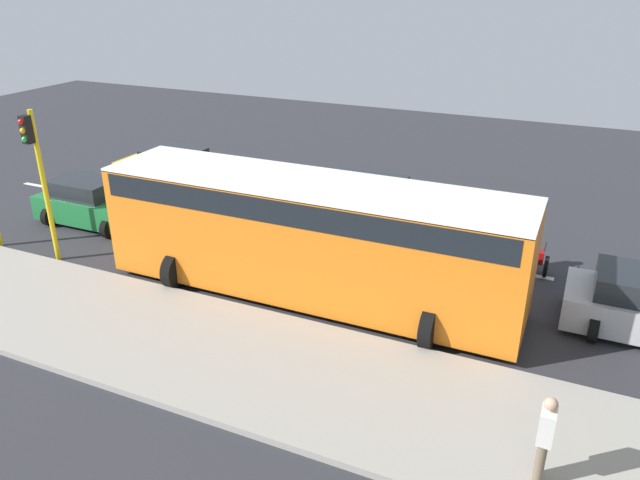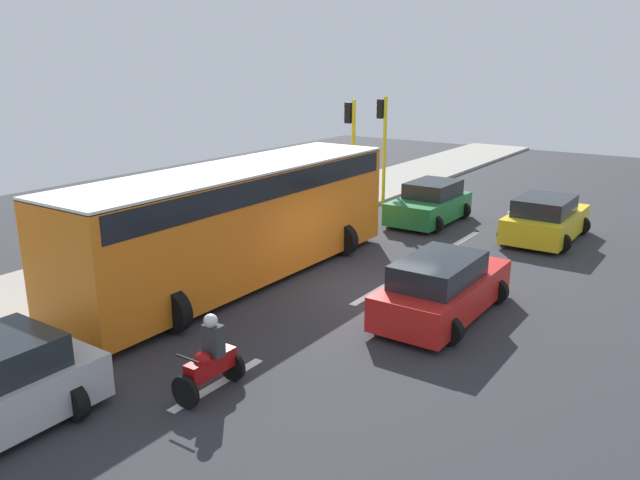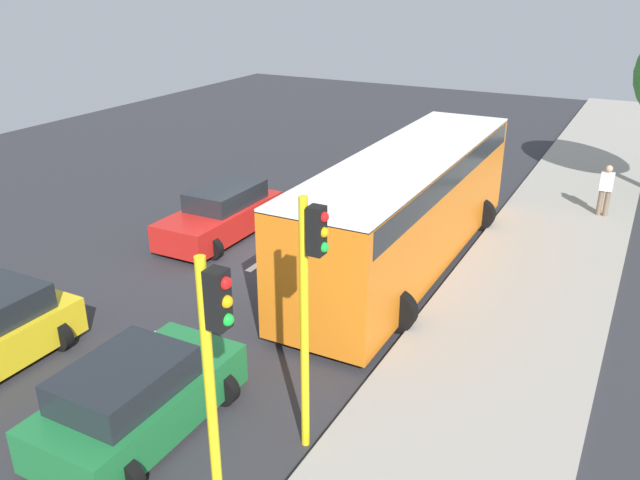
{
  "view_description": "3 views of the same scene",
  "coord_description": "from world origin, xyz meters",
  "px_view_note": "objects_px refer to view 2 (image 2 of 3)",
  "views": [
    {
      "loc": [
        16.47,
        7.4,
        7.96
      ],
      "look_at": [
        2.35,
        1.04,
        1.04
      ],
      "focal_mm": 34.07,
      "sensor_mm": 36.0,
      "label": 1
    },
    {
      "loc": [
        -7.6,
        13.66,
        5.87
      ],
      "look_at": [
        1.48,
        0.47,
        1.29
      ],
      "focal_mm": 35.21,
      "sensor_mm": 36.0,
      "label": 2
    },
    {
      "loc": [
        9.14,
        -14.25,
        7.53
      ],
      "look_at": [
        1.9,
        -0.58,
        1.07
      ],
      "focal_mm": 36.17,
      "sensor_mm": 36.0,
      "label": 3
    }
  ],
  "objects_px": {
    "car_yellow_cab": "(545,219)",
    "city_bus": "(239,215)",
    "car_green": "(430,204)",
    "traffic_light_midblock": "(351,142)",
    "traffic_light_corner": "(383,136)",
    "pedestrian_near_signal": "(320,173)",
    "car_red": "(442,288)",
    "motorcycle": "(210,361)"
  },
  "relations": [
    {
      "from": "car_yellow_cab",
      "to": "city_bus",
      "type": "xyz_separation_m",
      "value": [
        5.81,
        8.87,
        1.13
      ]
    },
    {
      "from": "car_green",
      "to": "traffic_light_midblock",
      "type": "height_order",
      "value": "traffic_light_midblock"
    },
    {
      "from": "city_bus",
      "to": "traffic_light_corner",
      "type": "relative_size",
      "value": 2.44
    },
    {
      "from": "pedestrian_near_signal",
      "to": "traffic_light_corner",
      "type": "xyz_separation_m",
      "value": [
        -3.19,
        0.11,
        1.87
      ]
    },
    {
      "from": "car_yellow_cab",
      "to": "pedestrian_near_signal",
      "type": "bearing_deg",
      "value": -8.12
    },
    {
      "from": "pedestrian_near_signal",
      "to": "traffic_light_corner",
      "type": "relative_size",
      "value": 0.38
    },
    {
      "from": "car_green",
      "to": "car_red",
      "type": "relative_size",
      "value": 0.88
    },
    {
      "from": "city_bus",
      "to": "car_green",
      "type": "bearing_deg",
      "value": -99.93
    },
    {
      "from": "car_yellow_cab",
      "to": "traffic_light_midblock",
      "type": "distance_m",
      "value": 7.49
    },
    {
      "from": "car_red",
      "to": "city_bus",
      "type": "relative_size",
      "value": 0.4
    },
    {
      "from": "city_bus",
      "to": "pedestrian_near_signal",
      "type": "bearing_deg",
      "value": -66.67
    },
    {
      "from": "car_yellow_cab",
      "to": "car_red",
      "type": "relative_size",
      "value": 0.91
    },
    {
      "from": "car_yellow_cab",
      "to": "city_bus",
      "type": "relative_size",
      "value": 0.36
    },
    {
      "from": "traffic_light_midblock",
      "to": "pedestrian_near_signal",
      "type": "bearing_deg",
      "value": -38.52
    },
    {
      "from": "city_bus",
      "to": "traffic_light_corner",
      "type": "height_order",
      "value": "traffic_light_corner"
    },
    {
      "from": "car_yellow_cab",
      "to": "car_green",
      "type": "bearing_deg",
      "value": -0.17
    },
    {
      "from": "city_bus",
      "to": "pedestrian_near_signal",
      "type": "relative_size",
      "value": 6.51
    },
    {
      "from": "city_bus",
      "to": "traffic_light_midblock",
      "type": "xyz_separation_m",
      "value": [
        1.27,
        -7.8,
        1.08
      ]
    },
    {
      "from": "pedestrian_near_signal",
      "to": "city_bus",
      "type": "bearing_deg",
      "value": 113.33
    },
    {
      "from": "car_green",
      "to": "city_bus",
      "type": "xyz_separation_m",
      "value": [
        1.56,
        8.89,
        1.14
      ]
    },
    {
      "from": "motorcycle",
      "to": "traffic_light_midblock",
      "type": "bearing_deg",
      "value": -68.81
    },
    {
      "from": "traffic_light_corner",
      "to": "car_green",
      "type": "bearing_deg",
      "value": 154.54
    },
    {
      "from": "car_red",
      "to": "traffic_light_corner",
      "type": "xyz_separation_m",
      "value": [
        6.95,
        -9.51,
        2.22
      ]
    },
    {
      "from": "city_bus",
      "to": "motorcycle",
      "type": "xyz_separation_m",
      "value": [
        -3.69,
        4.99,
        -1.2
      ]
    },
    {
      "from": "traffic_light_corner",
      "to": "traffic_light_midblock",
      "type": "relative_size",
      "value": 1.0
    },
    {
      "from": "car_green",
      "to": "car_red",
      "type": "distance_m",
      "value": 9.15
    },
    {
      "from": "pedestrian_near_signal",
      "to": "car_red",
      "type": "bearing_deg",
      "value": 136.52
    },
    {
      "from": "car_red",
      "to": "motorcycle",
      "type": "bearing_deg",
      "value": 70.79
    },
    {
      "from": "city_bus",
      "to": "car_yellow_cab",
      "type": "bearing_deg",
      "value": -123.22
    },
    {
      "from": "traffic_light_corner",
      "to": "traffic_light_midblock",
      "type": "bearing_deg",
      "value": 90.0
    },
    {
      "from": "car_red",
      "to": "motorcycle",
      "type": "height_order",
      "value": "motorcycle"
    },
    {
      "from": "car_red",
      "to": "traffic_light_midblock",
      "type": "height_order",
      "value": "traffic_light_midblock"
    },
    {
      "from": "car_green",
      "to": "city_bus",
      "type": "height_order",
      "value": "city_bus"
    },
    {
      "from": "car_red",
      "to": "pedestrian_near_signal",
      "type": "height_order",
      "value": "pedestrian_near_signal"
    },
    {
      "from": "car_red",
      "to": "pedestrian_near_signal",
      "type": "xyz_separation_m",
      "value": [
        10.14,
        -9.61,
        0.35
      ]
    },
    {
      "from": "car_yellow_cab",
      "to": "traffic_light_midblock",
      "type": "relative_size",
      "value": 0.89
    },
    {
      "from": "car_green",
      "to": "car_yellow_cab",
      "type": "height_order",
      "value": "same"
    },
    {
      "from": "car_yellow_cab",
      "to": "car_red",
      "type": "height_order",
      "value": "same"
    },
    {
      "from": "traffic_light_corner",
      "to": "motorcycle",
      "type": "bearing_deg",
      "value": 108.04
    },
    {
      "from": "city_bus",
      "to": "motorcycle",
      "type": "bearing_deg",
      "value": 126.47
    },
    {
      "from": "car_yellow_cab",
      "to": "pedestrian_near_signal",
      "type": "xyz_separation_m",
      "value": [
        10.27,
        -1.46,
        0.35
      ]
    },
    {
      "from": "motorcycle",
      "to": "car_green",
      "type": "bearing_deg",
      "value": -81.26
    }
  ]
}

